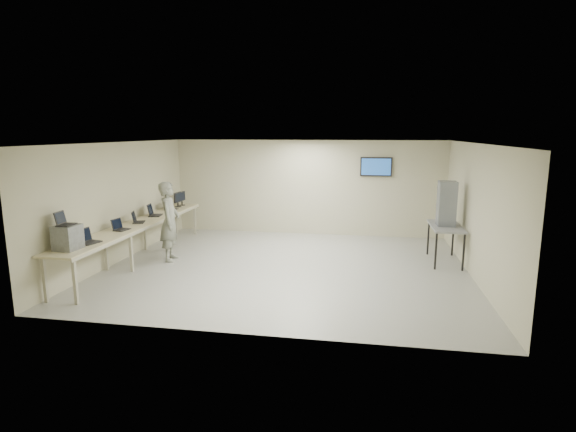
% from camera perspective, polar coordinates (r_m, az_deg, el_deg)
% --- Properties ---
extents(room, '(8.01, 7.01, 2.81)m').
position_cam_1_polar(room, '(10.01, 0.05, 1.31)').
color(room, '#9E9F9A').
rests_on(room, ground).
extents(workbench, '(0.76, 6.00, 0.90)m').
position_cam_1_polar(workbench, '(11.25, -18.50, -1.23)').
color(workbench, '#C2BA8E').
rests_on(workbench, ground).
extents(equipment_box, '(0.39, 0.45, 0.45)m').
position_cam_1_polar(equipment_box, '(9.19, -26.19, -2.45)').
color(equipment_box, gray).
rests_on(equipment_box, workbench).
extents(laptop_on_box, '(0.29, 0.34, 0.26)m').
position_cam_1_polar(laptop_on_box, '(9.16, -26.60, -0.64)').
color(laptop_on_box, black).
rests_on(laptop_on_box, equipment_box).
extents(laptop_0, '(0.39, 0.43, 0.29)m').
position_cam_1_polar(laptop_0, '(9.58, -24.14, -2.72)').
color(laptop_0, black).
rests_on(laptop_0, workbench).
extents(laptop_1, '(0.32, 0.36, 0.25)m').
position_cam_1_polar(laptop_1, '(10.57, -20.59, -1.33)').
color(laptop_1, black).
rests_on(laptop_1, workbench).
extents(laptop_2, '(0.37, 0.40, 0.26)m').
position_cam_1_polar(laptop_2, '(11.31, -18.65, -0.45)').
color(laptop_2, black).
rests_on(laptop_2, workbench).
extents(laptop_3, '(0.39, 0.44, 0.30)m').
position_cam_1_polar(laptop_3, '(12.09, -16.73, 0.40)').
color(laptop_3, black).
rests_on(laptop_3, workbench).
extents(laptop_4, '(0.33, 0.37, 0.26)m').
position_cam_1_polar(laptop_4, '(12.90, -14.82, 1.07)').
color(laptop_4, black).
rests_on(laptop_4, workbench).
extents(monitor_near, '(0.19, 0.43, 0.42)m').
position_cam_1_polar(monitor_near, '(13.30, -13.83, 2.22)').
color(monitor_near, black).
rests_on(monitor_near, workbench).
extents(monitor_far, '(0.18, 0.41, 0.40)m').
position_cam_1_polar(monitor_far, '(13.56, -13.33, 2.34)').
color(monitor_far, black).
rests_on(monitor_far, workbench).
extents(soldier, '(0.59, 0.77, 1.89)m').
position_cam_1_polar(soldier, '(10.99, -14.79, -0.67)').
color(soldier, '#5F6853').
rests_on(soldier, ground).
extents(side_table, '(0.69, 1.47, 0.88)m').
position_cam_1_polar(side_table, '(11.11, 19.41, -1.51)').
color(side_table, gray).
rests_on(side_table, ground).
extents(storage_bins, '(0.39, 0.44, 1.03)m').
position_cam_1_polar(storage_bins, '(11.00, 19.50, 1.50)').
color(storage_bins, gray).
rests_on(storage_bins, side_table).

